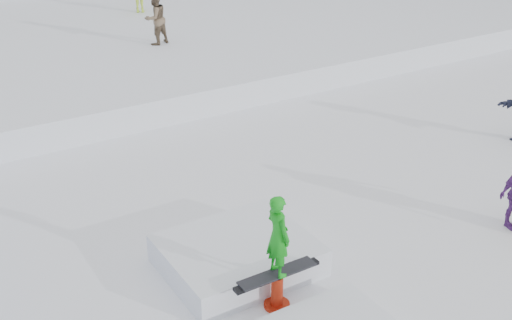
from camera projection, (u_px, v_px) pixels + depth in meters
ground at (289, 259)px, 12.00m from camera, size 120.00×120.00×0.00m
snow_midrise at (49, 41)px, 24.06m from camera, size 50.00×18.00×0.80m
walker_olive at (155, 18)px, 21.85m from camera, size 1.03×0.90×1.79m
jib_rail_feature at (259, 274)px, 11.06m from camera, size 2.60×4.40×2.11m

